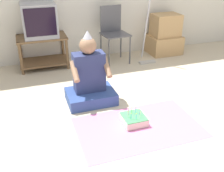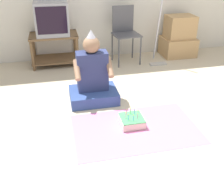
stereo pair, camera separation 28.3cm
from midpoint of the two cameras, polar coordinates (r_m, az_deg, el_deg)
ground_plane at (r=3.00m, az=16.24°, el=-7.23°), size 16.00×16.00×0.00m
tv_stand at (r=4.30m, az=-10.55°, el=8.41°), size 0.75×0.48×0.50m
tv at (r=4.19m, az=-11.07°, el=14.25°), size 0.49×0.46×0.50m
folding_chair at (r=4.33m, az=4.72°, el=12.04°), size 0.44×0.42×0.90m
cardboard_box_stack at (r=4.83m, az=15.97°, el=9.99°), size 0.56×0.46×0.70m
dust_mop at (r=4.33m, az=11.97°, el=9.44°), size 0.28×0.28×1.27m
person_seated at (r=3.14m, az=-1.64°, el=1.45°), size 0.57×0.43×0.88m
party_cloth at (r=2.78m, az=8.13°, el=-9.26°), size 1.29×0.79×0.01m
birthday_cake at (r=2.81m, az=7.21°, el=-7.58°), size 0.24×0.24×0.16m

